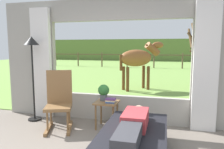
{
  "coord_description": "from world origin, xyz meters",
  "views": [
    {
      "loc": [
        1.02,
        -2.16,
        1.57
      ],
      "look_at": [
        0.0,
        1.8,
        1.05
      ],
      "focal_mm": 35.05,
      "sensor_mm": 36.0,
      "label": 1
    }
  ],
  "objects_px": {
    "reclining_person": "(133,124)",
    "side_table": "(107,106)",
    "floor_lamp_left": "(32,53)",
    "recliner_sofa": "(133,144)",
    "book_stack": "(110,100)",
    "pasture_tree": "(203,56)",
    "rocking_chair": "(59,100)",
    "potted_plant": "(104,91)",
    "horse": "(138,58)"
  },
  "relations": [
    {
      "from": "side_table",
      "to": "book_stack",
      "type": "relative_size",
      "value": 2.62
    },
    {
      "from": "recliner_sofa",
      "to": "potted_plant",
      "type": "bearing_deg",
      "value": 123.9
    },
    {
      "from": "rocking_chair",
      "to": "side_table",
      "type": "xyz_separation_m",
      "value": [
        0.89,
        0.23,
        -0.12
      ]
    },
    {
      "from": "reclining_person",
      "to": "potted_plant",
      "type": "relative_size",
      "value": 4.47
    },
    {
      "from": "potted_plant",
      "to": "pasture_tree",
      "type": "xyz_separation_m",
      "value": [
        2.43,
        4.59,
        0.54
      ]
    },
    {
      "from": "horse",
      "to": "reclining_person",
      "type": "bearing_deg",
      "value": -31.21
    },
    {
      "from": "potted_plant",
      "to": "book_stack",
      "type": "xyz_separation_m",
      "value": [
        0.17,
        -0.12,
        -0.14
      ]
    },
    {
      "from": "reclining_person",
      "to": "side_table",
      "type": "bearing_deg",
      "value": 121.25
    },
    {
      "from": "side_table",
      "to": "horse",
      "type": "height_order",
      "value": "horse"
    },
    {
      "from": "recliner_sofa",
      "to": "rocking_chair",
      "type": "relative_size",
      "value": 1.53
    },
    {
      "from": "side_table",
      "to": "floor_lamp_left",
      "type": "height_order",
      "value": "floor_lamp_left"
    },
    {
      "from": "floor_lamp_left",
      "to": "pasture_tree",
      "type": "relative_size",
      "value": 0.73
    },
    {
      "from": "pasture_tree",
      "to": "potted_plant",
      "type": "bearing_deg",
      "value": -117.93
    },
    {
      "from": "recliner_sofa",
      "to": "rocking_chair",
      "type": "distance_m",
      "value": 1.81
    },
    {
      "from": "recliner_sofa",
      "to": "book_stack",
      "type": "height_order",
      "value": "book_stack"
    },
    {
      "from": "floor_lamp_left",
      "to": "recliner_sofa",
      "type": "bearing_deg",
      "value": -25.65
    },
    {
      "from": "rocking_chair",
      "to": "pasture_tree",
      "type": "distance_m",
      "value": 5.9
    },
    {
      "from": "reclining_person",
      "to": "potted_plant",
      "type": "bearing_deg",
      "value": 122.74
    },
    {
      "from": "reclining_person",
      "to": "pasture_tree",
      "type": "relative_size",
      "value": 0.58
    },
    {
      "from": "book_stack",
      "to": "pasture_tree",
      "type": "bearing_deg",
      "value": 64.32
    },
    {
      "from": "recliner_sofa",
      "to": "potted_plant",
      "type": "relative_size",
      "value": 5.34
    },
    {
      "from": "floor_lamp_left",
      "to": "pasture_tree",
      "type": "bearing_deg",
      "value": 49.01
    },
    {
      "from": "potted_plant",
      "to": "book_stack",
      "type": "height_order",
      "value": "potted_plant"
    },
    {
      "from": "book_stack",
      "to": "floor_lamp_left",
      "type": "distance_m",
      "value": 1.94
    },
    {
      "from": "side_table",
      "to": "rocking_chair",
      "type": "bearing_deg",
      "value": -165.19
    },
    {
      "from": "book_stack",
      "to": "horse",
      "type": "height_order",
      "value": "horse"
    },
    {
      "from": "potted_plant",
      "to": "book_stack",
      "type": "relative_size",
      "value": 1.61
    },
    {
      "from": "potted_plant",
      "to": "recliner_sofa",
      "type": "bearing_deg",
      "value": -55.56
    },
    {
      "from": "recliner_sofa",
      "to": "floor_lamp_left",
      "type": "distance_m",
      "value": 2.86
    },
    {
      "from": "reclining_person",
      "to": "rocking_chair",
      "type": "bearing_deg",
      "value": 150.37
    },
    {
      "from": "rocking_chair",
      "to": "book_stack",
      "type": "distance_m",
      "value": 0.99
    },
    {
      "from": "recliner_sofa",
      "to": "book_stack",
      "type": "bearing_deg",
      "value": 120.28
    },
    {
      "from": "book_stack",
      "to": "floor_lamp_left",
      "type": "height_order",
      "value": "floor_lamp_left"
    },
    {
      "from": "rocking_chair",
      "to": "recliner_sofa",
      "type": "bearing_deg",
      "value": -47.99
    },
    {
      "from": "book_stack",
      "to": "floor_lamp_left",
      "type": "bearing_deg",
      "value": 176.25
    },
    {
      "from": "recliner_sofa",
      "to": "pasture_tree",
      "type": "bearing_deg",
      "value": 73.22
    },
    {
      "from": "potted_plant",
      "to": "floor_lamp_left",
      "type": "relative_size",
      "value": 0.18
    },
    {
      "from": "floor_lamp_left",
      "to": "reclining_person",
      "type": "bearing_deg",
      "value": -26.64
    },
    {
      "from": "potted_plant",
      "to": "pasture_tree",
      "type": "distance_m",
      "value": 5.22
    },
    {
      "from": "horse",
      "to": "floor_lamp_left",
      "type": "bearing_deg",
      "value": -62.43
    },
    {
      "from": "reclining_person",
      "to": "side_table",
      "type": "distance_m",
      "value": 1.31
    },
    {
      "from": "floor_lamp_left",
      "to": "horse",
      "type": "distance_m",
      "value": 4.19
    },
    {
      "from": "recliner_sofa",
      "to": "rocking_chair",
      "type": "xyz_separation_m",
      "value": [
        -1.58,
        0.83,
        0.33
      ]
    },
    {
      "from": "side_table",
      "to": "potted_plant",
      "type": "bearing_deg",
      "value": 143.13
    },
    {
      "from": "rocking_chair",
      "to": "pasture_tree",
      "type": "xyz_separation_m",
      "value": [
        3.24,
        4.88,
        0.7
      ]
    },
    {
      "from": "potted_plant",
      "to": "horse",
      "type": "xyz_separation_m",
      "value": [
        0.16,
        3.81,
        0.45
      ]
    },
    {
      "from": "reclining_person",
      "to": "side_table",
      "type": "relative_size",
      "value": 2.75
    },
    {
      "from": "reclining_person",
      "to": "side_table",
      "type": "xyz_separation_m",
      "value": [
        -0.69,
        1.11,
        -0.1
      ]
    },
    {
      "from": "book_stack",
      "to": "side_table",
      "type": "bearing_deg",
      "value": 147.44
    },
    {
      "from": "horse",
      "to": "pasture_tree",
      "type": "height_order",
      "value": "pasture_tree"
    }
  ]
}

